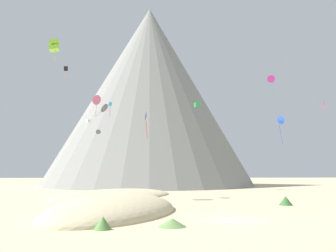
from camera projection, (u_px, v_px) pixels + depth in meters
name	position (u px, v px, depth m)	size (l,w,h in m)	color
ground_plane	(233.00, 220.00, 26.95)	(400.00, 400.00, 0.00)	#CCBA8E
dune_foreground_right	(115.00, 213.00, 31.59)	(20.04, 10.56, 3.57)	#CCBA8E
dune_midground	(115.00, 196.00, 52.72)	(24.85, 13.54, 2.26)	#CCBA8E
bush_ridge_crest	(286.00, 201.00, 38.83)	(1.59, 1.59, 1.04)	#386633
bush_far_right	(112.00, 201.00, 39.61)	(1.91, 1.91, 0.94)	#386633
bush_near_right	(172.00, 223.00, 23.56)	(2.02, 2.02, 0.58)	#668C4C
bush_near_left	(153.00, 204.00, 37.64)	(1.54, 1.54, 0.56)	#668C4C
bush_scatter_east	(103.00, 223.00, 22.42)	(1.23, 1.23, 0.87)	#568442
rock_massif	(148.00, 97.00, 100.07)	(83.66, 83.66, 54.25)	gray
kite_violet_low	(223.00, 158.00, 81.51)	(0.81, 0.14, 3.73)	purple
kite_green_mid	(197.00, 105.00, 74.47)	(1.42, 1.35, 3.65)	green
kite_cyan_mid	(110.00, 106.00, 64.44)	(0.70, 0.31, 2.87)	#33BCDB
kite_black_high	(66.00, 70.00, 87.93)	(1.11, 0.47, 4.36)	black
kite_indigo_low	(146.00, 116.00, 50.80)	(0.45, 1.60, 4.20)	#5138B2
kite_lime_mid	(54.00, 46.00, 48.13)	(1.56, 1.47, 3.25)	#8CD133
kite_magenta_high	(271.00, 79.00, 87.02)	(2.12, 1.68, 5.46)	#D1339E
kite_white_mid	(88.00, 121.00, 79.25)	(1.07, 1.07, 0.77)	white
kite_yellow_mid	(175.00, 107.00, 86.77)	(0.42, 0.60, 4.66)	yellow
kite_rainbow_mid	(96.00, 100.00, 83.99)	(2.59, 2.46, 5.34)	#E5668C
kite_pink_mid	(324.00, 105.00, 52.10)	(1.33, 1.81, 1.84)	pink
kite_blue_mid	(281.00, 121.00, 72.15)	(1.37, 1.99, 6.27)	blue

